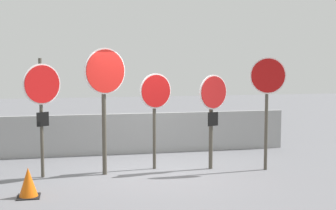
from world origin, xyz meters
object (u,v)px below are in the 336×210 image
stop_sign_0 (42,95)px  stop_sign_4 (267,88)px  stop_sign_1 (105,86)px  stop_sign_3 (213,105)px  traffic_cone_0 (28,183)px  stop_sign_2 (155,101)px

stop_sign_0 → stop_sign_4: bearing=-34.7°
stop_sign_0 → stop_sign_1: stop_sign_1 is taller
stop_sign_1 → stop_sign_3: stop_sign_1 is taller
stop_sign_0 → stop_sign_4: 4.61m
traffic_cone_0 → stop_sign_3: bearing=19.9°
stop_sign_2 → stop_sign_3: stop_sign_2 is taller
stop_sign_0 → stop_sign_4: size_ratio=0.99×
stop_sign_0 → traffic_cone_0: 1.94m
stop_sign_1 → stop_sign_3: (2.27, 0.03, -0.42)m
stop_sign_3 → stop_sign_1: bearing=157.6°
stop_sign_1 → traffic_cone_0: (-1.42, -1.30, -1.56)m
stop_sign_0 → stop_sign_2: bearing=-24.2°
stop_sign_3 → traffic_cone_0: 4.09m
stop_sign_0 → stop_sign_2: 2.34m
stop_sign_2 → traffic_cone_0: (-2.50, -1.59, -1.23)m
stop_sign_0 → stop_sign_1: bearing=-31.7°
stop_sign_0 → stop_sign_3: size_ratio=1.17×
stop_sign_1 → stop_sign_3: 2.31m
stop_sign_2 → stop_sign_4: 2.38m
stop_sign_2 → stop_sign_3: size_ratio=1.01×
stop_sign_1 → stop_sign_2: size_ratio=1.25×
stop_sign_1 → stop_sign_4: bearing=-30.7°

